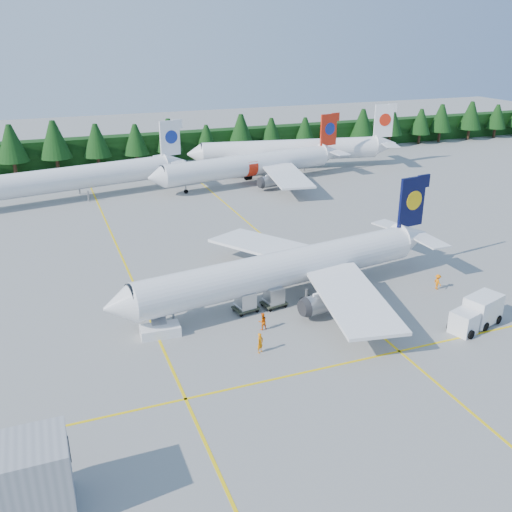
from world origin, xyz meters
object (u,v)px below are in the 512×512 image
object	(u,v)px
airstairs	(160,327)
service_truck	(476,313)
airliner_navy	(277,271)
airliner_red	(245,166)

from	to	relation	value
airstairs	service_truck	bearing A→B (deg)	-15.60
airliner_navy	airliner_red	world-z (taller)	airliner_red
airliner_red	airstairs	distance (m)	57.21
airliner_navy	airstairs	bearing A→B (deg)	-176.55
airliner_navy	airliner_red	bearing A→B (deg)	65.41
airliner_red	airstairs	bearing A→B (deg)	-128.25
service_truck	airliner_red	bearing A→B (deg)	74.35
airliner_navy	airstairs	world-z (taller)	airliner_navy
airstairs	service_truck	xyz separation A→B (m)	(29.26, -9.72, 0.73)
airstairs	service_truck	world-z (taller)	airstairs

